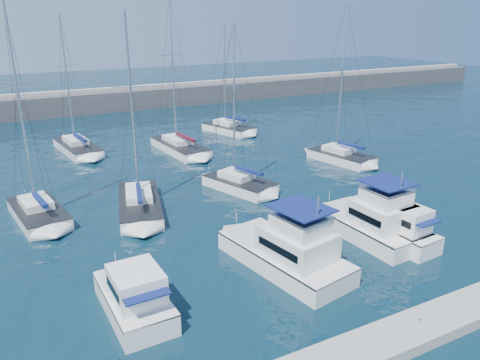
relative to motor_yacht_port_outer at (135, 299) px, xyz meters
name	(u,v)px	position (x,y,z in m)	size (l,w,h in m)	color
ground	(290,241)	(11.46, 3.24, -0.94)	(220.00, 220.00, 0.00)	black
breakwater	(110,103)	(11.46, 55.24, 0.11)	(160.00, 6.00, 4.45)	#424244
dock	(418,329)	(11.46, -7.76, -0.64)	(40.00, 2.20, 0.60)	gray
dock_cleat_centre	(419,322)	(11.46, -7.76, -0.22)	(0.16, 0.16, 0.25)	silver
motor_yacht_port_outer	(135,299)	(0.00, 0.00, 0.00)	(2.93, 5.94, 3.20)	white
motor_yacht_port_inner	(289,252)	(9.34, 0.22, 0.19)	(5.13, 9.13, 4.69)	silver
motor_yacht_stbd_inner	(374,222)	(16.76, 1.07, 0.19)	(4.23, 7.86, 4.69)	white
motor_yacht_stbd_outer	(401,231)	(17.66, -0.51, 0.00)	(2.71, 5.52, 3.20)	white
sailboat_mid_a	(38,213)	(-3.15, 14.80, -0.39)	(4.04, 7.26, 16.08)	silver
sailboat_mid_b	(140,204)	(3.99, 13.06, -0.42)	(4.97, 8.99, 15.10)	silver
sailboat_mid_c	(239,183)	(12.98, 13.52, -0.40)	(4.97, 7.10, 14.23)	silver
sailboat_mid_e	(341,156)	(26.09, 15.90, -0.39)	(4.51, 7.34, 15.94)	silver
sailboat_back_a	(77,147)	(2.53, 32.18, -0.42)	(4.18, 8.89, 14.89)	silver
sailboat_back_b	(180,147)	(12.62, 27.15, -0.41)	(4.04, 9.27, 16.62)	white
sailboat_back_c	(229,128)	(21.39, 32.57, -0.42)	(5.24, 7.59, 13.63)	white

